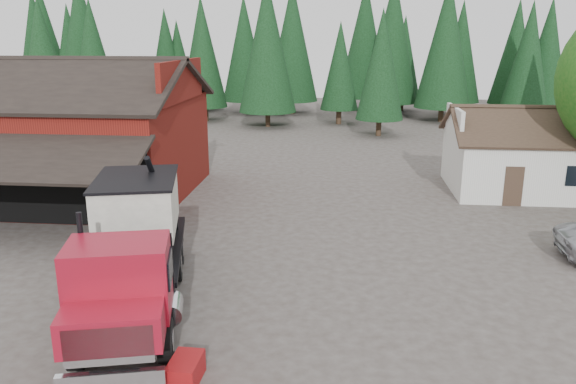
# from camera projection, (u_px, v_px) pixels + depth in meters

# --- Properties ---
(ground) EXTENTS (120.00, 120.00, 0.00)m
(ground) POSITION_uv_depth(u_px,v_px,m) (249.00, 280.00, 19.38)
(ground) COLOR #413933
(ground) RESTS_ON ground
(red_barn) EXTENTS (12.80, 13.63, 7.18)m
(red_barn) POSITION_uv_depth(u_px,v_px,m) (72.00, 144.00, 29.23)
(red_barn) COLOR maroon
(red_barn) RESTS_ON ground
(farmhouse) EXTENTS (8.60, 6.42, 4.65)m
(farmhouse) POSITION_uv_depth(u_px,v_px,m) (528.00, 161.00, 30.12)
(farmhouse) COLOR silver
(farmhouse) RESTS_ON ground
(conifer_backdrop) EXTENTS (76.00, 16.00, 16.00)m
(conifer_backdrop) POSITION_uv_depth(u_px,v_px,m) (315.00, 116.00, 59.64)
(conifer_backdrop) COLOR black
(conifer_backdrop) RESTS_ON ground
(near_pine_a) EXTENTS (4.40, 4.40, 11.40)m
(near_pine_a) POSITION_uv_depth(u_px,v_px,m) (43.00, 58.00, 46.67)
(near_pine_a) COLOR #382619
(near_pine_a) RESTS_ON ground
(near_pine_b) EXTENTS (3.96, 3.96, 10.40)m
(near_pine_b) POSITION_uv_depth(u_px,v_px,m) (381.00, 65.00, 45.97)
(near_pine_b) COLOR #382619
(near_pine_b) RESTS_ON ground
(near_pine_d) EXTENTS (5.28, 5.28, 13.40)m
(near_pine_d) POSITION_uv_depth(u_px,v_px,m) (267.00, 45.00, 50.39)
(near_pine_d) COLOR #382619
(near_pine_d) RESTS_ON ground
(feed_truck) EXTENTS (4.78, 9.95, 4.34)m
(feed_truck) POSITION_uv_depth(u_px,v_px,m) (133.00, 246.00, 16.91)
(feed_truck) COLOR black
(feed_truck) RESTS_ON ground
(equip_box) EXTENTS (0.74, 1.12, 0.60)m
(equip_box) POSITION_uv_depth(u_px,v_px,m) (186.00, 370.00, 13.60)
(equip_box) COLOR maroon
(equip_box) RESTS_ON ground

